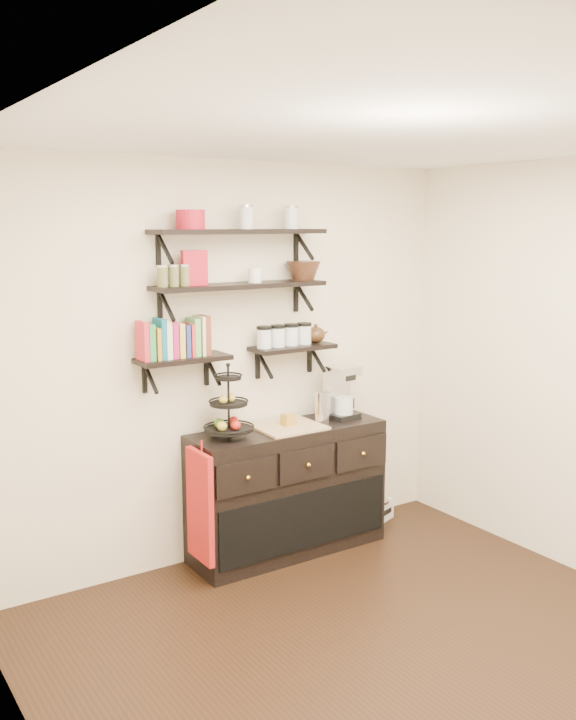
# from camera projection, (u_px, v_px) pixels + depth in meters

# --- Properties ---
(floor) EXTENTS (3.50, 3.50, 0.00)m
(floor) POSITION_uv_depth(u_px,v_px,m) (397.00, 666.00, 3.99)
(floor) COLOR black
(floor) RESTS_ON ground
(ceiling) EXTENTS (3.50, 3.50, 0.02)m
(ceiling) POSITION_uv_depth(u_px,v_px,m) (412.00, 132.00, 3.52)
(ceiling) COLOR white
(ceiling) RESTS_ON back_wall
(back_wall) EXTENTS (3.50, 0.02, 2.70)m
(back_wall) POSITION_uv_depth(u_px,v_px,m) (231.00, 363.00, 5.19)
(back_wall) COLOR white
(back_wall) RESTS_ON ground
(left_wall) EXTENTS (0.02, 3.50, 2.70)m
(left_wall) POSITION_uv_depth(u_px,v_px,m) (48.00, 481.00, 2.81)
(left_wall) COLOR white
(left_wall) RESTS_ON ground
(shelf_top) EXTENTS (1.20, 0.27, 0.23)m
(shelf_top) POSITION_uv_depth(u_px,v_px,m) (239.00, 232.00, 4.93)
(shelf_top) COLOR black
(shelf_top) RESTS_ON back_wall
(shelf_mid) EXTENTS (1.20, 0.27, 0.23)m
(shelf_mid) POSITION_uv_depth(u_px,v_px,m) (240.00, 286.00, 4.99)
(shelf_mid) COLOR black
(shelf_mid) RESTS_ON back_wall
(shelf_low_left) EXTENTS (0.60, 0.25, 0.23)m
(shelf_low_left) POSITION_uv_depth(u_px,v_px,m) (183.00, 360.00, 4.86)
(shelf_low_left) COLOR black
(shelf_low_left) RESTS_ON back_wall
(shelf_low_right) EXTENTS (0.60, 0.25, 0.23)m
(shelf_low_right) POSITION_uv_depth(u_px,v_px,m) (292.00, 348.00, 5.31)
(shelf_low_right) COLOR black
(shelf_low_right) RESTS_ON back_wall
(cookbooks) EXTENTS (0.43, 0.15, 0.26)m
(cookbooks) POSITION_uv_depth(u_px,v_px,m) (175.00, 339.00, 4.80)
(cookbooks) COLOR red
(cookbooks) RESTS_ON shelf_low_left
(glass_canisters) EXTENTS (0.43, 0.10, 0.13)m
(glass_canisters) POSITION_uv_depth(u_px,v_px,m) (284.00, 337.00, 5.26)
(glass_canisters) COLOR silver
(glass_canisters) RESTS_ON shelf_low_right
(sideboard) EXTENTS (1.40, 0.50, 0.92)m
(sideboard) POSITION_uv_depth(u_px,v_px,m) (287.00, 489.00, 5.32)
(sideboard) COLOR black
(sideboard) RESTS_ON floor
(fruit_stand) EXTENTS (0.32, 0.32, 0.48)m
(fruit_stand) POSITION_uv_depth(u_px,v_px,m) (229.00, 413.00, 4.97)
(fruit_stand) COLOR black
(fruit_stand) RESTS_ON sideboard
(candle) EXTENTS (0.08, 0.08, 0.08)m
(candle) POSITION_uv_depth(u_px,v_px,m) (288.00, 420.00, 5.24)
(candle) COLOR #A37B25
(candle) RESTS_ON sideboard
(coffee_maker) EXTENTS (0.23, 0.22, 0.38)m
(coffee_maker) POSITION_uv_depth(u_px,v_px,m) (340.00, 393.00, 5.49)
(coffee_maker) COLOR black
(coffee_maker) RESTS_ON sideboard
(thermal_carafe) EXTENTS (0.11, 0.11, 0.22)m
(thermal_carafe) POSITION_uv_depth(u_px,v_px,m) (323.00, 407.00, 5.36)
(thermal_carafe) COLOR silver
(thermal_carafe) RESTS_ON sideboard
(apron) EXTENTS (0.04, 0.31, 0.72)m
(apron) POSITION_uv_depth(u_px,v_px,m) (200.00, 506.00, 4.83)
(apron) COLOR maroon
(apron) RESTS_ON sideboard
(radio) EXTENTS (0.33, 0.25, 0.18)m
(radio) POSITION_uv_depth(u_px,v_px,m) (376.00, 510.00, 5.93)
(radio) COLOR silver
(radio) RESTS_ON floor
(recipe_box) EXTENTS (0.17, 0.08, 0.22)m
(recipe_box) POSITION_uv_depth(u_px,v_px,m) (194.00, 268.00, 4.79)
(recipe_box) COLOR #B21427
(recipe_box) RESTS_ON shelf_mid
(walnut_bowl) EXTENTS (0.24, 0.24, 0.13)m
(walnut_bowl) POSITION_uv_depth(u_px,v_px,m) (303.00, 271.00, 5.24)
(walnut_bowl) COLOR black
(walnut_bowl) RESTS_ON shelf_mid
(ramekins) EXTENTS (0.09, 0.09, 0.10)m
(ramekins) POSITION_uv_depth(u_px,v_px,m) (255.00, 275.00, 5.04)
(ramekins) COLOR white
(ramekins) RESTS_ON shelf_mid
(teapot) EXTENTS (0.20, 0.16, 0.14)m
(teapot) POSITION_uv_depth(u_px,v_px,m) (316.00, 333.00, 5.40)
(teapot) COLOR #392211
(teapot) RESTS_ON shelf_low_right
(red_pot) EXTENTS (0.18, 0.18, 0.12)m
(red_pot) POSITION_uv_depth(u_px,v_px,m) (190.00, 220.00, 4.72)
(red_pot) COLOR #B21427
(red_pot) RESTS_ON shelf_top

